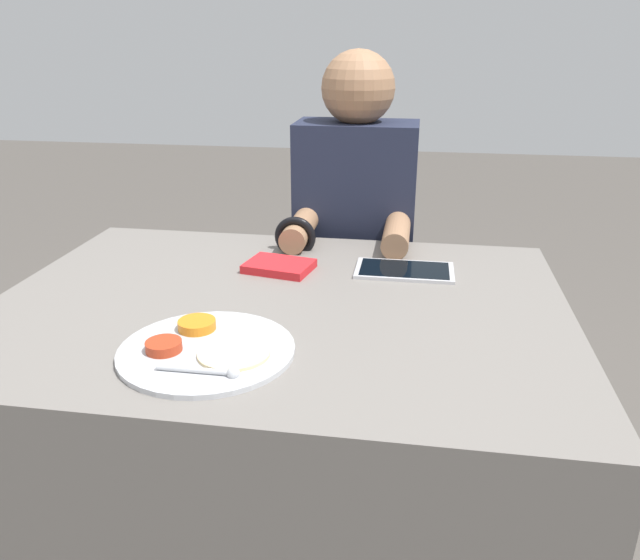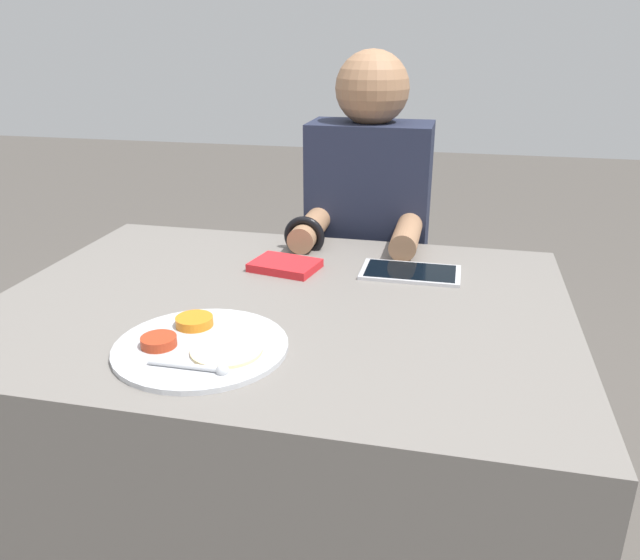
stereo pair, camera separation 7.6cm
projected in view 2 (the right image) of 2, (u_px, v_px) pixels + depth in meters
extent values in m
plane|color=#4C4742|center=(286.00, 553.00, 1.59)|extent=(12.00, 12.00, 0.00)
cube|color=slate|center=(283.00, 438.00, 1.47)|extent=(1.22, 0.92, 0.70)
cylinder|color=#B7BABF|center=(201.00, 347.00, 1.13)|extent=(0.32, 0.32, 0.01)
cylinder|color=orange|center=(194.00, 321.00, 1.19)|extent=(0.07, 0.07, 0.02)
cylinder|color=#A83319|center=(159.00, 341.00, 1.12)|extent=(0.06, 0.06, 0.02)
cylinder|color=beige|center=(227.00, 350.00, 1.10)|extent=(0.13, 0.13, 0.01)
cylinder|color=#B7BABF|center=(185.00, 366.00, 1.04)|extent=(0.13, 0.01, 0.01)
sphere|color=#B7BABF|center=(221.00, 370.00, 1.03)|extent=(0.02, 0.02, 0.02)
cube|color=silver|center=(285.00, 268.00, 1.51)|extent=(0.17, 0.14, 0.01)
cube|color=red|center=(285.00, 265.00, 1.51)|extent=(0.17, 0.14, 0.02)
cube|color=#B7B7BC|center=(410.00, 272.00, 1.48)|extent=(0.23, 0.13, 0.01)
cube|color=black|center=(410.00, 271.00, 1.48)|extent=(0.21, 0.12, 0.00)
cube|color=black|center=(364.00, 366.00, 2.05)|extent=(0.31, 0.22, 0.44)
cube|color=#1E2338|center=(368.00, 219.00, 1.86)|extent=(0.35, 0.20, 0.56)
sphere|color=#936B4C|center=(372.00, 88.00, 1.73)|extent=(0.21, 0.21, 0.21)
cylinder|color=#936B4C|center=(310.00, 229.00, 1.71)|extent=(0.07, 0.23, 0.07)
cylinder|color=#936B4C|center=(407.00, 235.00, 1.65)|extent=(0.07, 0.23, 0.07)
torus|color=black|center=(304.00, 236.00, 1.64)|extent=(0.11, 0.02, 0.11)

